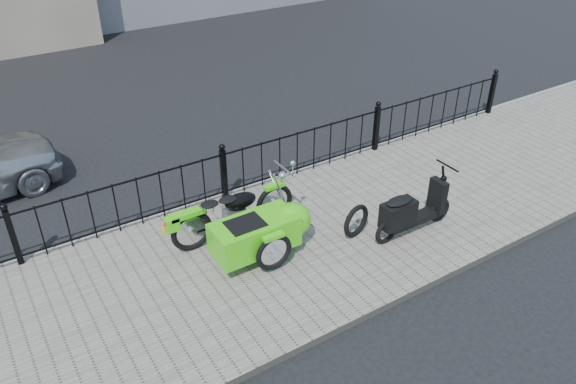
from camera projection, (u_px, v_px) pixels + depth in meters
ground at (262, 239)px, 9.32m from camera, size 120.00×120.00×0.00m
sidewalk at (277, 251)px, 8.93m from camera, size 30.00×3.80×0.12m
curb at (222, 196)px, 10.32m from camera, size 30.00×0.10×0.12m
iron_fence at (224, 175)px, 9.94m from camera, size 14.11×0.11×1.08m
motorcycle_sidecar at (260, 226)px, 8.60m from camera, size 2.28×1.48×0.98m
scooter at (410, 212)px, 9.02m from camera, size 1.61×0.47×1.09m
spare_tire at (356, 221)px, 9.04m from camera, size 0.58×0.21×0.58m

